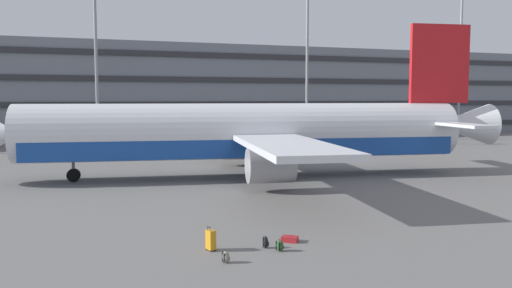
% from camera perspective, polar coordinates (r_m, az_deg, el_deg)
% --- Properties ---
extents(ground_plane, '(600.00, 600.00, 0.00)m').
position_cam_1_polar(ground_plane, '(39.50, 6.03, -3.32)').
color(ground_plane, slate).
extents(terminal_structure, '(143.07, 18.31, 12.92)m').
position_cam_1_polar(terminal_structure, '(79.26, -7.48, 5.57)').
color(terminal_structure, slate).
rests_on(terminal_structure, ground_plane).
extents(airliner, '(37.94, 30.67, 11.30)m').
position_cam_1_polar(airliner, '(37.97, -0.55, 1.13)').
color(airliner, silver).
rests_on(airliner, ground_plane).
extents(light_mast_left, '(1.80, 0.50, 22.97)m').
position_cam_1_polar(light_mast_left, '(64.27, -17.01, 11.52)').
color(light_mast_left, gray).
rests_on(light_mast_left, ground_plane).
extents(light_mast_center_left, '(1.80, 0.50, 22.98)m').
position_cam_1_polar(light_mast_center_left, '(70.98, 5.58, 11.09)').
color(light_mast_center_left, gray).
rests_on(light_mast_center_left, ground_plane).
extents(light_mast_center_right, '(1.80, 0.50, 22.19)m').
position_cam_1_polar(light_mast_center_right, '(84.74, 21.28, 9.52)').
color(light_mast_center_right, gray).
rests_on(light_mast_center_right, ground_plane).
extents(suitcase_scuffed, '(0.80, 0.76, 0.20)m').
position_cam_1_polar(suitcase_scuffed, '(21.44, 3.68, -10.24)').
color(suitcase_scuffed, '#B21E23').
rests_on(suitcase_scuffed, ground_plane).
extents(suitcase_large, '(0.35, 0.44, 0.92)m').
position_cam_1_polar(suitcase_large, '(20.20, -4.92, -10.29)').
color(suitcase_large, orange).
rests_on(suitcase_large, ground_plane).
extents(backpack_black, '(0.27, 0.32, 0.48)m').
position_cam_1_polar(backpack_black, '(18.80, -3.25, -12.13)').
color(backpack_black, gray).
rests_on(backpack_black, ground_plane).
extents(backpack_navy, '(0.33, 0.36, 0.51)m').
position_cam_1_polar(backpack_navy, '(20.50, 1.07, -10.61)').
color(backpack_navy, black).
rests_on(backpack_navy, ground_plane).
extents(backpack_orange, '(0.32, 0.38, 0.47)m').
position_cam_1_polar(backpack_orange, '(20.13, 2.63, -10.96)').
color(backpack_orange, '#264C26').
rests_on(backpack_orange, ground_plane).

